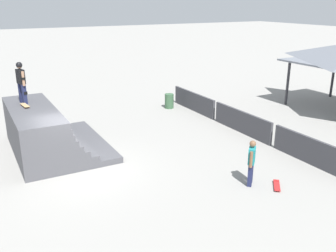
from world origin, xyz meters
TOP-DOWN VIEW (x-y plane):
  - ground_plane at (0.00, 0.00)m, footprint 160.00×160.00m
  - quarter_pipe_ramp at (-2.35, -0.71)m, footprint 5.25×3.67m
  - skater_on_deck at (-3.44, -1.22)m, footprint 0.75×0.33m
  - skateboard_on_deck at (-2.78, -1.26)m, footprint 0.81×0.29m
  - bystander_walking at (4.03, 4.92)m, footprint 0.52×0.53m
  - skateboard_on_ground at (4.63, 5.60)m, footprint 0.74×0.68m
  - barrier_fence at (-0.37, 8.10)m, footprint 12.70×0.12m
  - trash_bin at (-5.82, 7.10)m, footprint 0.52×0.52m

SIDE VIEW (x-z plane):
  - ground_plane at x=0.00m, z-range 0.00..0.00m
  - skateboard_on_ground at x=4.63m, z-range 0.01..0.10m
  - trash_bin at x=-5.82m, z-range 0.00..0.85m
  - barrier_fence at x=-0.37m, z-range 0.00..1.05m
  - quarter_pipe_ramp at x=-2.35m, z-range -0.13..1.80m
  - bystander_walking at x=4.03m, z-range 0.09..1.69m
  - skateboard_on_deck at x=-2.78m, z-range 1.95..2.04m
  - skater_on_deck at x=-3.44m, z-range 2.06..3.80m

